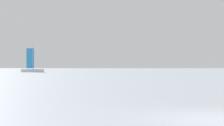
# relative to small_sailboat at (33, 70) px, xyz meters

# --- Properties ---
(distant_headland) EXTENTS (815.38, 374.26, 51.16)m
(distant_headland) POSITION_rel_small_sailboat_xyz_m (47.49, 1101.50, 24.77)
(distant_headland) COLOR #4C564C
(distant_headland) RESTS_ON ground_plane
(small_sailboat) EXTENTS (7.35, 3.08, 8.70)m
(small_sailboat) POSITION_rel_small_sailboat_xyz_m (0.00, 0.00, 0.00)
(small_sailboat) COLOR white
(small_sailboat) RESTS_ON ground_plane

